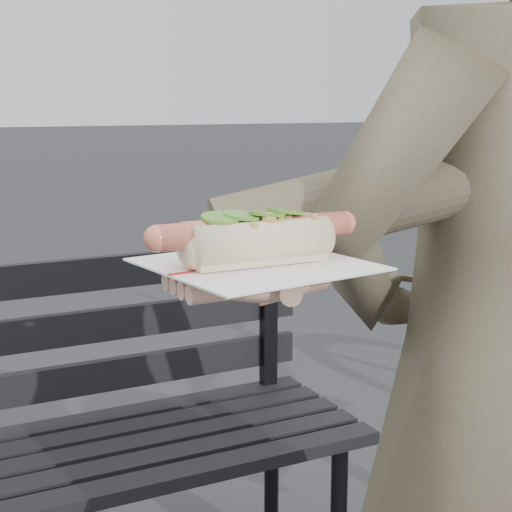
# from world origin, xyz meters

# --- Properties ---
(park_bench) EXTENTS (1.50, 0.44, 0.88)m
(park_bench) POSITION_xyz_m (-0.10, 0.95, 0.52)
(park_bench) COLOR black
(park_bench) RESTS_ON ground
(person) EXTENTS (0.66, 0.47, 1.68)m
(person) POSITION_xyz_m (0.37, 0.02, 0.84)
(person) COLOR #44402D
(person) RESTS_ON ground
(held_hotdog) EXTENTS (0.63, 0.31, 0.20)m
(held_hotdog) POSITION_xyz_m (0.16, -0.01, 1.12)
(held_hotdog) COLOR #44402D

